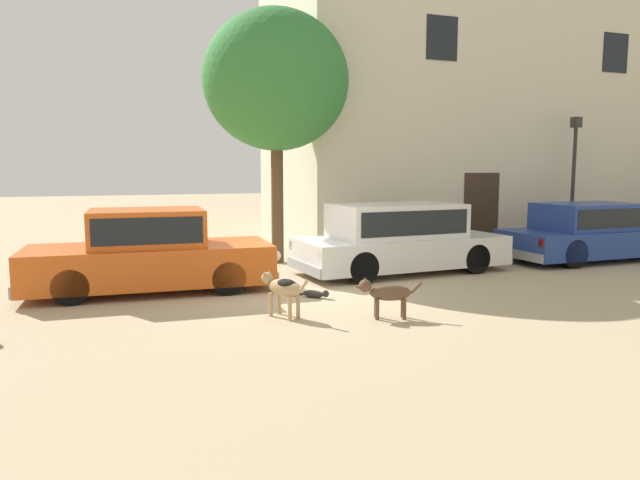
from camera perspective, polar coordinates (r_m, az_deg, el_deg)
The scene contains 10 objects.
ground_plane at distance 10.70m, azimuth -2.11°, elevation -5.02°, with size 80.00×80.00×0.00m, color tan.
parked_sedan_nearest at distance 11.06m, azimuth -16.26°, elevation -1.04°, with size 4.52×1.91×1.49m.
parked_sedan_second at distance 12.62m, azimuth 7.70°, elevation 0.31°, with size 4.75×2.07×1.48m.
parked_sedan_third at distance 15.65m, azimuth 24.86°, elevation 0.76°, with size 4.70×1.86×1.39m.
apartment_block at distance 19.93m, azimuth 15.84°, elevation 12.10°, with size 13.46×5.58×8.16m.
stray_dog_spotted at distance 8.83m, azimuth -3.66°, elevation -4.63°, with size 0.54×0.92×0.67m.
stray_dog_tan at distance 8.79m, azimuth 6.36°, elevation -5.13°, with size 0.98×0.40×0.63m.
stray_cat at distance 10.16m, azimuth -0.46°, elevation -5.27°, with size 0.53×0.51×0.16m.
street_lamp at distance 17.55m, azimuth 23.50°, elevation 6.76°, with size 0.22×0.22×3.60m.
acacia_tree_left at distance 13.90m, azimuth -4.29°, elevation 15.19°, with size 3.37×3.03×5.83m.
Camera 1 is at (-3.18, -9.97, 2.24)m, focal length 32.85 mm.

